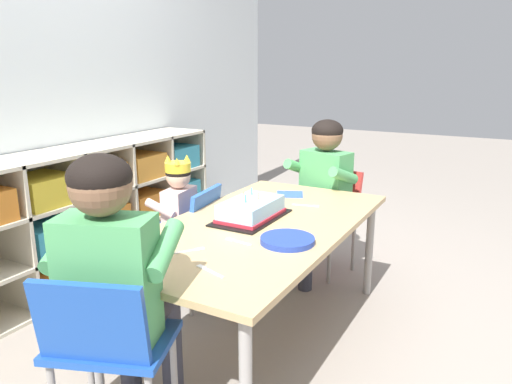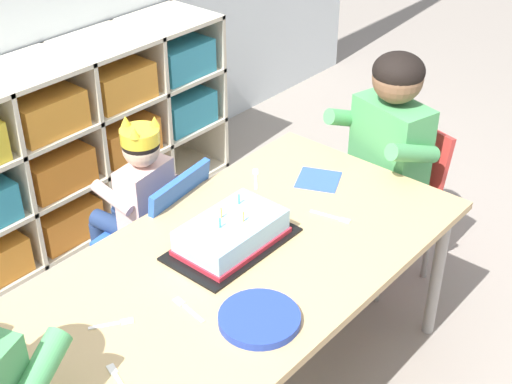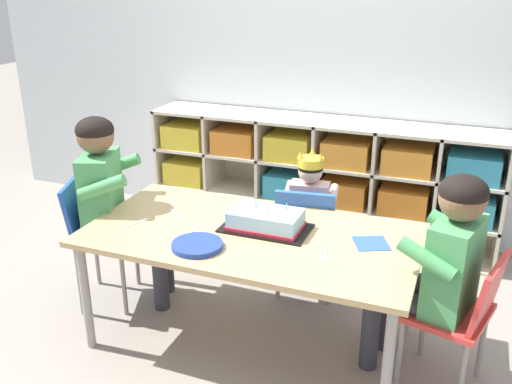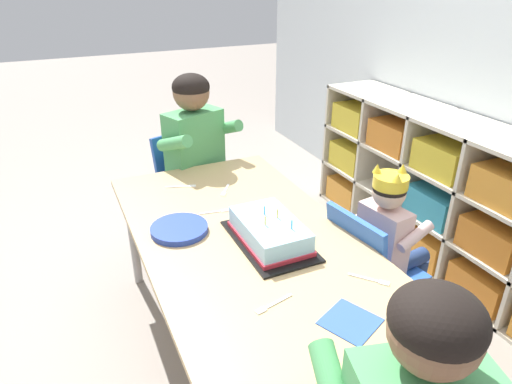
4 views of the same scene
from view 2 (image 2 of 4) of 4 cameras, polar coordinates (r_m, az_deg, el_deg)
storage_cubby_shelf at (r=3.18m, az=-19.00°, el=1.39°), size 2.33×0.36×0.83m
activity_table at (r=2.26m, az=-1.47°, el=-6.38°), size 1.55×0.80×0.59m
classroom_chair_blue at (r=2.70m, az=-7.41°, el=-3.15°), size 0.38×0.37×0.67m
child_with_crown at (r=2.69m, az=-9.41°, el=-0.17°), size 0.32×0.32×0.84m
classroom_chair_guest_side at (r=2.99m, az=10.92°, el=0.27°), size 0.42×0.42×0.66m
guest_at_table_side at (r=2.81m, az=9.68°, el=3.14°), size 0.47×0.45×0.99m
birthday_cake_on_tray at (r=2.27m, az=-1.93°, el=-3.38°), size 0.42×0.25×0.13m
paper_plate_stack at (r=2.01m, az=0.27°, el=-9.94°), size 0.23×0.23×0.02m
paper_napkin_square at (r=2.63m, az=4.94°, el=0.98°), size 0.20×0.20×0.00m
fork_beside_plate_stack at (r=1.90m, az=-10.76°, el=-14.40°), size 0.06×0.14×0.00m
fork_scattered_mid_table at (r=2.05m, az=-11.10°, el=-10.15°), size 0.11×0.08×0.00m
fork_near_cake_tray at (r=2.43m, az=6.08°, el=-1.97°), size 0.05×0.14×0.00m
fork_near_child_seat at (r=2.63m, az=-0.02°, el=1.15°), size 0.11×0.10×0.00m
fork_by_napkin at (r=2.07m, az=-5.43°, el=-9.12°), size 0.03×0.13×0.00m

